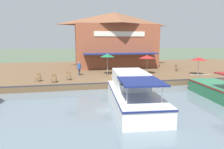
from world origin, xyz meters
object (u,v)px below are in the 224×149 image
(motorboat_outer_channel, at_px, (218,89))
(waterfront_restaurant, at_px, (115,39))
(cafe_chair_facing_river, at_px, (54,78))
(cafe_chair_back_row_seat, at_px, (69,75))
(patio_umbrella_back_row, at_px, (199,59))
(person_at_quay_edge, at_px, (79,67))
(patio_umbrella_near_quay_edge, at_px, (147,57))
(motorboat_mid_row, at_px, (131,91))
(cafe_chair_beside_entrance, at_px, (177,67))
(patio_umbrella_far_corner, at_px, (107,55))
(cafe_chair_far_corner_seat, at_px, (38,77))
(tree_behind_restaurant, at_px, (147,40))

(motorboat_outer_channel, bearing_deg, waterfront_restaurant, -163.95)
(cafe_chair_facing_river, distance_m, cafe_chair_back_row_seat, 1.73)
(patio_umbrella_back_row, xyz_separation_m, person_at_quay_edge, (-2.46, -14.05, -0.94))
(patio_umbrella_near_quay_edge, xyz_separation_m, person_at_quay_edge, (-0.58, -8.25, -1.12))
(waterfront_restaurant, bearing_deg, cafe_chair_back_row_seat, -34.33)
(patio_umbrella_back_row, distance_m, motorboat_mid_row, 13.11)
(cafe_chair_facing_river, height_order, motorboat_mid_row, motorboat_mid_row)
(patio_umbrella_near_quay_edge, xyz_separation_m, cafe_chair_facing_river, (3.14, -10.84, -1.65))
(waterfront_restaurant, distance_m, cafe_chair_beside_entrance, 10.61)
(patio_umbrella_far_corner, xyz_separation_m, cafe_chair_facing_river, (3.71, -5.99, -1.84))
(cafe_chair_facing_river, xyz_separation_m, motorboat_outer_channel, (5.97, 13.58, -0.40))
(cafe_chair_far_corner_seat, relative_size, motorboat_mid_row, 0.09)
(cafe_chair_back_row_seat, bearing_deg, patio_umbrella_back_row, 90.89)
(patio_umbrella_near_quay_edge, relative_size, person_at_quay_edge, 1.46)
(motorboat_outer_channel, bearing_deg, patio_umbrella_far_corner, -141.90)
(cafe_chair_beside_entrance, bearing_deg, cafe_chair_back_row_seat, -75.59)
(cafe_chair_facing_river, bearing_deg, patio_umbrella_near_quay_edge, 106.15)
(cafe_chair_far_corner_seat, bearing_deg, cafe_chair_facing_river, 60.71)
(waterfront_restaurant, distance_m, patio_umbrella_near_quay_edge, 8.94)
(patio_umbrella_back_row, relative_size, cafe_chair_beside_entrance, 2.56)
(patio_umbrella_near_quay_edge, distance_m, motorboat_mid_row, 10.70)
(cafe_chair_facing_river, height_order, cafe_chair_far_corner_seat, same)
(patio_umbrella_back_row, relative_size, cafe_chair_far_corner_seat, 2.56)
(patio_umbrella_near_quay_edge, height_order, tree_behind_restaurant, tree_behind_restaurant)
(patio_umbrella_near_quay_edge, xyz_separation_m, cafe_chair_back_row_seat, (2.12, -9.44, -1.65))
(motorboat_mid_row, relative_size, tree_behind_restaurant, 1.44)
(cafe_chair_facing_river, height_order, cafe_chair_beside_entrance, same)
(patio_umbrella_near_quay_edge, xyz_separation_m, cafe_chair_beside_entrance, (-1.57, 4.91, -1.65))
(waterfront_restaurant, bearing_deg, patio_umbrella_back_row, 38.26)
(patio_umbrella_back_row, bearing_deg, person_at_quay_edge, -99.94)
(patio_umbrella_back_row, bearing_deg, patio_umbrella_far_corner, -102.99)
(patio_umbrella_far_corner, relative_size, cafe_chair_back_row_seat, 2.99)
(waterfront_restaurant, distance_m, cafe_chair_far_corner_seat, 15.17)
(motorboat_outer_channel, height_order, tree_behind_restaurant, tree_behind_restaurant)
(patio_umbrella_back_row, distance_m, person_at_quay_edge, 14.29)
(cafe_chair_facing_river, distance_m, cafe_chair_far_corner_seat, 1.82)
(patio_umbrella_near_quay_edge, bearing_deg, cafe_chair_far_corner_seat, -79.74)
(waterfront_restaurant, height_order, cafe_chair_facing_river, waterfront_restaurant)
(patio_umbrella_near_quay_edge, bearing_deg, person_at_quay_edge, -94.02)
(patio_umbrella_far_corner, bearing_deg, motorboat_outer_channel, 38.10)
(cafe_chair_back_row_seat, height_order, motorboat_outer_channel, motorboat_outer_channel)
(waterfront_restaurant, height_order, patio_umbrella_near_quay_edge, waterfront_restaurant)
(patio_umbrella_far_corner, distance_m, patio_umbrella_back_row, 10.93)
(patio_umbrella_back_row, xyz_separation_m, motorboat_outer_channel, (7.23, -3.05, -1.87))
(person_at_quay_edge, bearing_deg, motorboat_mid_row, 18.86)
(motorboat_mid_row, xyz_separation_m, tree_behind_restaurant, (-20.34, 9.11, 3.93))
(waterfront_restaurant, height_order, patio_umbrella_far_corner, waterfront_restaurant)
(cafe_chair_far_corner_seat, distance_m, motorboat_outer_channel, 16.65)
(cafe_chair_back_row_seat, height_order, motorboat_mid_row, motorboat_mid_row)
(patio_umbrella_near_quay_edge, xyz_separation_m, patio_umbrella_far_corner, (-0.57, -4.85, 0.19))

